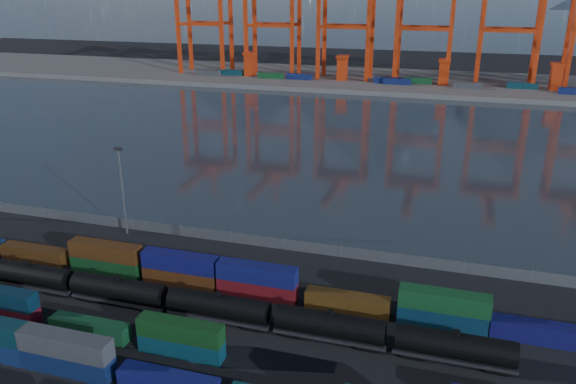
# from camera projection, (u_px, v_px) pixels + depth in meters

# --- Properties ---
(ground) EXTENTS (700.00, 700.00, 0.00)m
(ground) POSITION_uv_depth(u_px,v_px,m) (222.00, 341.00, 72.72)
(ground) COLOR black
(ground) RESTS_ON ground
(harbor_water) EXTENTS (700.00, 700.00, 0.00)m
(harbor_water) POSITION_uv_depth(u_px,v_px,m) (360.00, 139.00, 167.00)
(harbor_water) COLOR #28313A
(harbor_water) RESTS_ON ground
(far_quay) EXTENTS (700.00, 70.00, 2.00)m
(far_quay) POSITION_uv_depth(u_px,v_px,m) (399.00, 81.00, 260.93)
(far_quay) COLOR #514F4C
(far_quay) RESTS_ON ground
(container_row_south) EXTENTS (139.95, 2.41, 5.13)m
(container_row_south) POSITION_uv_depth(u_px,v_px,m) (138.00, 372.00, 63.87)
(container_row_south) COLOR #45474A
(container_row_south) RESTS_ON ground
(container_row_mid) EXTENTS (139.98, 2.24, 4.78)m
(container_row_mid) POSITION_uv_depth(u_px,v_px,m) (77.00, 322.00, 73.59)
(container_row_mid) COLOR #393D3E
(container_row_mid) RESTS_ON ground
(container_row_north) EXTENTS (115.87, 2.44, 5.20)m
(container_row_north) POSITION_uv_depth(u_px,v_px,m) (252.00, 283.00, 82.68)
(container_row_north) COLOR navy
(container_row_north) RESTS_ON ground
(tanker_string) EXTENTS (92.26, 3.17, 4.54)m
(tanker_string) POSITION_uv_depth(u_px,v_px,m) (167.00, 299.00, 78.27)
(tanker_string) COLOR black
(tanker_string) RESTS_ON ground
(waterfront_fence) EXTENTS (160.12, 0.12, 2.20)m
(waterfront_fence) POSITION_uv_depth(u_px,v_px,m) (285.00, 244.00, 97.51)
(waterfront_fence) COLOR #595B5E
(waterfront_fence) RESTS_ON ground
(yard_light_mast) EXTENTS (1.60, 0.40, 16.60)m
(yard_light_mast) POSITION_uv_depth(u_px,v_px,m) (122.00, 186.00, 100.91)
(yard_light_mast) COLOR slate
(yard_light_mast) RESTS_ON ground
(quay_containers) EXTENTS (172.58, 10.99, 2.60)m
(quay_containers) POSITION_uv_depth(u_px,v_px,m) (371.00, 80.00, 250.03)
(quay_containers) COLOR navy
(quay_containers) RESTS_ON far_quay
(straddle_carriers) EXTENTS (140.00, 7.00, 11.10)m
(straddle_carriers) POSITION_uv_depth(u_px,v_px,m) (392.00, 69.00, 250.24)
(straddle_carriers) COLOR red
(straddle_carriers) RESTS_ON far_quay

